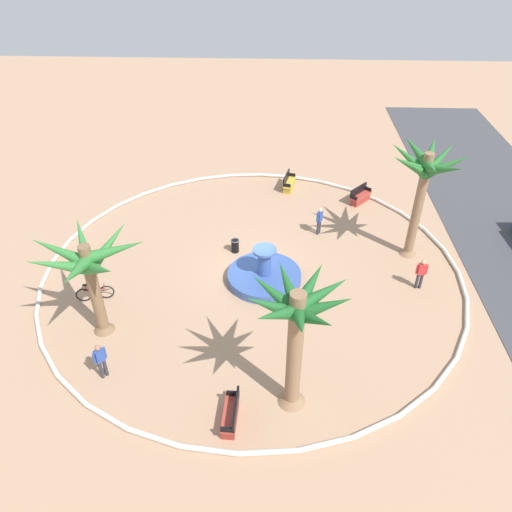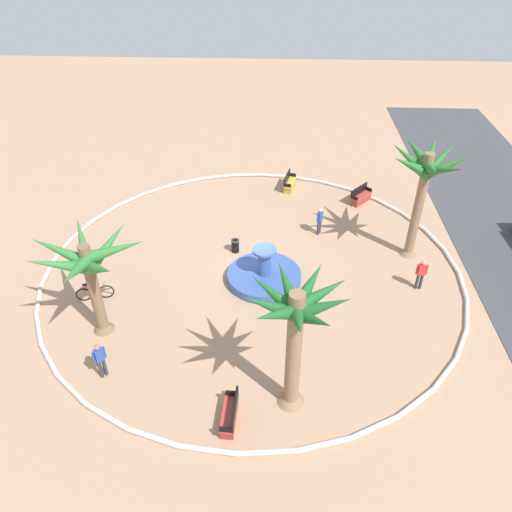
{
  "view_description": "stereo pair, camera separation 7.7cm",
  "coord_description": "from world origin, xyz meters",
  "px_view_note": "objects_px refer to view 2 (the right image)",
  "views": [
    {
      "loc": [
        19.35,
        1.0,
        14.98
      ],
      "look_at": [
        0.27,
        0.18,
        1.0
      ],
      "focal_mm": 34.29,
      "sensor_mm": 36.0,
      "label": 1
    },
    {
      "loc": [
        19.35,
        1.08,
        14.98
      ],
      "look_at": [
        0.27,
        0.18,
        1.0
      ],
      "focal_mm": 34.29,
      "sensor_mm": 36.0,
      "label": 2
    }
  ],
  "objects_px": {
    "fountain": "(264,276)",
    "palm_tree_near_fountain": "(296,321)",
    "bench_east": "(289,184)",
    "person_pedestrian_stroll": "(421,273)",
    "bicycle_red_frame": "(95,293)",
    "palm_tree_by_curb": "(425,175)",
    "person_cyclist_photo": "(320,220)",
    "trash_bin": "(235,245)",
    "palm_tree_mid_plaza": "(88,266)",
    "bench_west": "(230,415)",
    "person_cyclist_helmet": "(100,359)",
    "bench_north": "(361,197)"
  },
  "relations": [
    {
      "from": "palm_tree_mid_plaza",
      "to": "bench_north",
      "type": "xyz_separation_m",
      "value": [
        -11.56,
        12.38,
        -3.11
      ]
    },
    {
      "from": "bicycle_red_frame",
      "to": "person_pedestrian_stroll",
      "type": "bearing_deg",
      "value": 95.65
    },
    {
      "from": "fountain",
      "to": "person_pedestrian_stroll",
      "type": "bearing_deg",
      "value": 88.11
    },
    {
      "from": "fountain",
      "to": "bench_east",
      "type": "relative_size",
      "value": 2.13
    },
    {
      "from": "bench_east",
      "to": "bench_north",
      "type": "xyz_separation_m",
      "value": [
        1.53,
        4.31,
        0.0
      ]
    },
    {
      "from": "palm_tree_by_curb",
      "to": "person_pedestrian_stroll",
      "type": "bearing_deg",
      "value": -1.63
    },
    {
      "from": "fountain",
      "to": "palm_tree_by_curb",
      "type": "relative_size",
      "value": 0.6
    },
    {
      "from": "bench_west",
      "to": "bench_north",
      "type": "relative_size",
      "value": 1.06
    },
    {
      "from": "fountain",
      "to": "bicycle_red_frame",
      "type": "height_order",
      "value": "fountain"
    },
    {
      "from": "fountain",
      "to": "bench_north",
      "type": "distance_m",
      "value": 9.67
    },
    {
      "from": "palm_tree_mid_plaza",
      "to": "palm_tree_near_fountain",
      "type": "bearing_deg",
      "value": 67.37
    },
    {
      "from": "palm_tree_by_curb",
      "to": "bench_east",
      "type": "bearing_deg",
      "value": -138.33
    },
    {
      "from": "palm_tree_by_curb",
      "to": "trash_bin",
      "type": "height_order",
      "value": "palm_tree_by_curb"
    },
    {
      "from": "bench_west",
      "to": "person_cyclist_photo",
      "type": "distance_m",
      "value": 12.85
    },
    {
      "from": "palm_tree_near_fountain",
      "to": "bench_north",
      "type": "bearing_deg",
      "value": 163.56
    },
    {
      "from": "bench_east",
      "to": "person_cyclist_photo",
      "type": "relative_size",
      "value": 1.04
    },
    {
      "from": "palm_tree_mid_plaza",
      "to": "bench_north",
      "type": "height_order",
      "value": "palm_tree_mid_plaza"
    },
    {
      "from": "trash_bin",
      "to": "person_cyclist_photo",
      "type": "bearing_deg",
      "value": 113.14
    },
    {
      "from": "fountain",
      "to": "person_pedestrian_stroll",
      "type": "xyz_separation_m",
      "value": [
        0.24,
        7.32,
        0.62
      ]
    },
    {
      "from": "bicycle_red_frame",
      "to": "person_pedestrian_stroll",
      "type": "height_order",
      "value": "person_pedestrian_stroll"
    },
    {
      "from": "trash_bin",
      "to": "bench_north",
      "type": "bearing_deg",
      "value": 127.47
    },
    {
      "from": "palm_tree_mid_plaza",
      "to": "person_cyclist_photo",
      "type": "relative_size",
      "value": 2.9
    },
    {
      "from": "bench_west",
      "to": "bicycle_red_frame",
      "type": "xyz_separation_m",
      "value": [
        -6.27,
        -6.79,
        0.04
      ]
    },
    {
      "from": "trash_bin",
      "to": "bicycle_red_frame",
      "type": "height_order",
      "value": "bicycle_red_frame"
    },
    {
      "from": "bicycle_red_frame",
      "to": "person_cyclist_helmet",
      "type": "xyz_separation_m",
      "value": [
        4.43,
        1.71,
        0.55
      ]
    },
    {
      "from": "bench_west",
      "to": "person_cyclist_helmet",
      "type": "distance_m",
      "value": 5.43
    },
    {
      "from": "palm_tree_by_curb",
      "to": "person_cyclist_photo",
      "type": "height_order",
      "value": "palm_tree_by_curb"
    },
    {
      "from": "bench_east",
      "to": "person_pedestrian_stroll",
      "type": "height_order",
      "value": "person_pedestrian_stroll"
    },
    {
      "from": "palm_tree_by_curb",
      "to": "bench_north",
      "type": "xyz_separation_m",
      "value": [
        -5.33,
        -1.79,
        -4.21
      ]
    },
    {
      "from": "palm_tree_mid_plaza",
      "to": "bicycle_red_frame",
      "type": "xyz_separation_m",
      "value": [
        -1.96,
        -0.95,
        -3.07
      ]
    },
    {
      "from": "bench_east",
      "to": "bench_west",
      "type": "xyz_separation_m",
      "value": [
        17.4,
        -2.23,
        0.0
      ]
    },
    {
      "from": "palm_tree_mid_plaza",
      "to": "person_pedestrian_stroll",
      "type": "relative_size",
      "value": 2.87
    },
    {
      "from": "person_cyclist_photo",
      "to": "trash_bin",
      "type": "bearing_deg",
      "value": -66.86
    },
    {
      "from": "fountain",
      "to": "palm_tree_near_fountain",
      "type": "relative_size",
      "value": 0.65
    },
    {
      "from": "person_cyclist_photo",
      "to": "palm_tree_near_fountain",
      "type": "bearing_deg",
      "value": -8.38
    },
    {
      "from": "palm_tree_by_curb",
      "to": "bicycle_red_frame",
      "type": "height_order",
      "value": "palm_tree_by_curb"
    },
    {
      "from": "bench_east",
      "to": "bench_north",
      "type": "distance_m",
      "value": 4.58
    },
    {
      "from": "bench_east",
      "to": "bench_north",
      "type": "relative_size",
      "value": 1.1
    },
    {
      "from": "person_cyclist_photo",
      "to": "bench_west",
      "type": "bearing_deg",
      "value": -17.25
    },
    {
      "from": "palm_tree_mid_plaza",
      "to": "bench_west",
      "type": "xyz_separation_m",
      "value": [
        4.31,
        5.84,
        -3.11
      ]
    },
    {
      "from": "bicycle_red_frame",
      "to": "bench_east",
      "type": "bearing_deg",
      "value": 140.98
    },
    {
      "from": "palm_tree_near_fountain",
      "to": "bench_north",
      "type": "height_order",
      "value": "palm_tree_near_fountain"
    },
    {
      "from": "fountain",
      "to": "bench_east",
      "type": "bearing_deg",
      "value": 172.14
    },
    {
      "from": "palm_tree_mid_plaza",
      "to": "person_cyclist_photo",
      "type": "bearing_deg",
      "value": 129.5
    },
    {
      "from": "bench_north",
      "to": "person_pedestrian_stroll",
      "type": "height_order",
      "value": "person_pedestrian_stroll"
    },
    {
      "from": "trash_bin",
      "to": "person_pedestrian_stroll",
      "type": "xyz_separation_m",
      "value": [
        2.6,
        8.91,
        0.52
      ]
    },
    {
      "from": "palm_tree_by_curb",
      "to": "person_pedestrian_stroll",
      "type": "xyz_separation_m",
      "value": [
        2.79,
        -0.08,
        -3.65
      ]
    },
    {
      "from": "fountain",
      "to": "bicycle_red_frame",
      "type": "xyz_separation_m",
      "value": [
        1.73,
        -7.73,
        0.1
      ]
    },
    {
      "from": "trash_bin",
      "to": "palm_tree_mid_plaza",
      "type": "bearing_deg",
      "value": -40.6
    },
    {
      "from": "person_pedestrian_stroll",
      "to": "trash_bin",
      "type": "bearing_deg",
      "value": -106.23
    }
  ]
}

